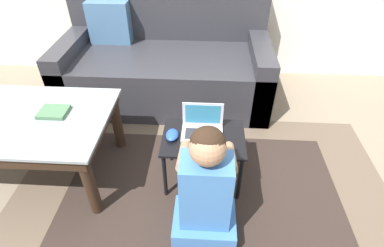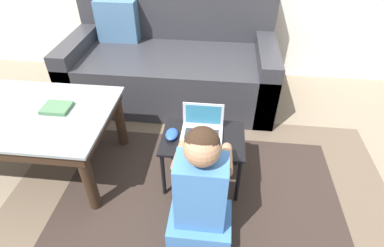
{
  "view_description": "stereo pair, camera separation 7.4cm",
  "coord_description": "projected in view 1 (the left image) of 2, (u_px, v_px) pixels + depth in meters",
  "views": [
    {
      "loc": [
        0.16,
        -1.15,
        1.56
      ],
      "look_at": [
        0.07,
        0.27,
        0.43
      ],
      "focal_mm": 28.0,
      "sensor_mm": 36.0,
      "label": 1
    },
    {
      "loc": [
        0.23,
        -1.15,
        1.56
      ],
      "look_at": [
        0.07,
        0.27,
        0.43
      ],
      "focal_mm": 28.0,
      "sensor_mm": 36.0,
      "label": 2
    }
  ],
  "objects": [
    {
      "name": "laptop_desk",
      "position": [
        203.0,
        143.0,
        1.84
      ],
      "size": [
        0.5,
        0.36,
        0.37
      ],
      "color": "black",
      "rests_on": "ground_plane"
    },
    {
      "name": "person_seated",
      "position": [
        206.0,
        194.0,
        1.51
      ],
      "size": [
        0.34,
        0.4,
        0.76
      ],
      "color": "#3D70B2",
      "rests_on": "ground_plane"
    },
    {
      "name": "ground_plane",
      "position": [
        178.0,
        203.0,
        1.88
      ],
      "size": [
        16.0,
        16.0,
        0.0
      ],
      "primitive_type": "plane",
      "color": "#7F705B"
    },
    {
      "name": "laptop",
      "position": [
        202.0,
        129.0,
        1.82
      ],
      "size": [
        0.25,
        0.17,
        0.18
      ],
      "color": "#B7BCC6",
      "rests_on": "laptop_desk"
    },
    {
      "name": "area_rug",
      "position": [
        201.0,
        202.0,
        1.88
      ],
      "size": [
        2.44,
        1.73,
        0.01
      ],
      "color": "brown",
      "rests_on": "ground_plane"
    },
    {
      "name": "computer_mouse",
      "position": [
        172.0,
        135.0,
        1.8
      ],
      "size": [
        0.07,
        0.11,
        0.04
      ],
      "color": "#234CB2",
      "rests_on": "laptop_desk"
    },
    {
      "name": "couch",
      "position": [
        166.0,
        64.0,
        2.71
      ],
      "size": [
        1.77,
        0.92,
        0.87
      ],
      "color": "#2D2D33",
      "rests_on": "ground_plane"
    },
    {
      "name": "book_on_table",
      "position": [
        54.0,
        112.0,
        1.81
      ],
      "size": [
        0.17,
        0.14,
        0.02
      ],
      "color": "#47704C",
      "rests_on": "coffee_table"
    },
    {
      "name": "coffee_table",
      "position": [
        19.0,
        125.0,
        1.84
      ],
      "size": [
        1.12,
        0.7,
        0.48
      ],
      "color": "gray",
      "rests_on": "ground_plane"
    }
  ]
}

